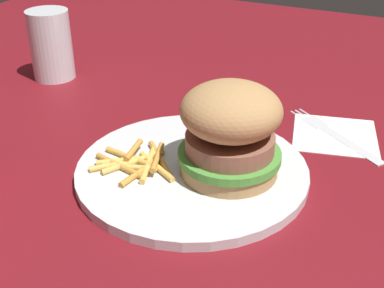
{
  "coord_description": "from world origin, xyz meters",
  "views": [
    {
      "loc": [
        0.46,
        0.23,
        0.33
      ],
      "look_at": [
        0.01,
        0.01,
        0.04
      ],
      "focal_mm": 47.43,
      "sensor_mm": 36.0,
      "label": 1
    }
  ],
  "objects_px": {
    "napkin": "(335,135)",
    "drink_glass": "(51,48)",
    "fries_pile": "(138,162)",
    "fork": "(334,133)",
    "sandwich": "(230,130)",
    "plate": "(192,171)"
  },
  "relations": [
    {
      "from": "napkin",
      "to": "drink_glass",
      "type": "height_order",
      "value": "drink_glass"
    },
    {
      "from": "fries_pile",
      "to": "drink_glass",
      "type": "relative_size",
      "value": 0.95
    },
    {
      "from": "fries_pile",
      "to": "fork",
      "type": "relative_size",
      "value": 0.73
    },
    {
      "from": "napkin",
      "to": "fork",
      "type": "xyz_separation_m",
      "value": [
        -0.0,
        -0.0,
        0.0
      ]
    },
    {
      "from": "napkin",
      "to": "fork",
      "type": "height_order",
      "value": "fork"
    },
    {
      "from": "sandwich",
      "to": "napkin",
      "type": "bearing_deg",
      "value": 152.33
    },
    {
      "from": "sandwich",
      "to": "napkin",
      "type": "relative_size",
      "value": 1.07
    },
    {
      "from": "sandwich",
      "to": "drink_glass",
      "type": "relative_size",
      "value": 1.03
    },
    {
      "from": "napkin",
      "to": "fork",
      "type": "relative_size",
      "value": 0.74
    },
    {
      "from": "fries_pile",
      "to": "fork",
      "type": "distance_m",
      "value": 0.28
    },
    {
      "from": "sandwich",
      "to": "drink_glass",
      "type": "distance_m",
      "value": 0.42
    },
    {
      "from": "plate",
      "to": "sandwich",
      "type": "height_order",
      "value": "sandwich"
    },
    {
      "from": "fork",
      "to": "fries_pile",
      "type": "bearing_deg",
      "value": -42.76
    },
    {
      "from": "drink_glass",
      "to": "plate",
      "type": "bearing_deg",
      "value": 63.63
    },
    {
      "from": "fries_pile",
      "to": "napkin",
      "type": "distance_m",
      "value": 0.28
    },
    {
      "from": "fries_pile",
      "to": "drink_glass",
      "type": "bearing_deg",
      "value": -124.57
    },
    {
      "from": "sandwich",
      "to": "drink_glass",
      "type": "xyz_separation_m",
      "value": [
        -0.16,
        -0.39,
        -0.01
      ]
    },
    {
      "from": "plate",
      "to": "drink_glass",
      "type": "bearing_deg",
      "value": -116.37
    },
    {
      "from": "napkin",
      "to": "drink_glass",
      "type": "relative_size",
      "value": 0.96
    },
    {
      "from": "plate",
      "to": "drink_glass",
      "type": "distance_m",
      "value": 0.39
    },
    {
      "from": "plate",
      "to": "fork",
      "type": "height_order",
      "value": "plate"
    },
    {
      "from": "fries_pile",
      "to": "drink_glass",
      "type": "distance_m",
      "value": 0.35
    }
  ]
}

